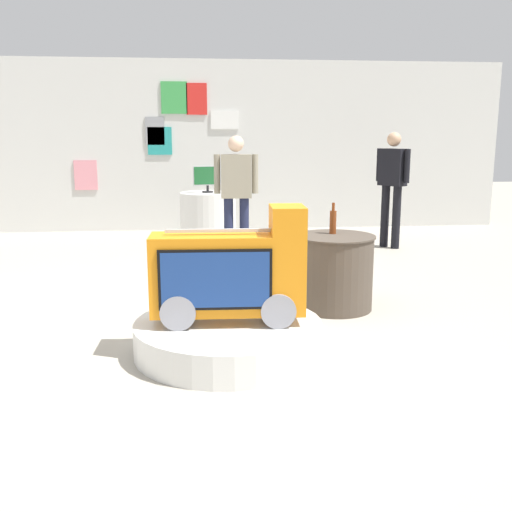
{
  "coord_description": "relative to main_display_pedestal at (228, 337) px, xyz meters",
  "views": [
    {
      "loc": [
        0.11,
        -4.84,
        1.63
      ],
      "look_at": [
        0.59,
        -0.18,
        0.66
      ],
      "focal_mm": 41.28,
      "sensor_mm": 36.0,
      "label": 1
    }
  ],
  "objects": [
    {
      "name": "novelty_firetruck_tv",
      "position": [
        0.02,
        -0.01,
        0.48
      ],
      "size": [
        1.15,
        0.44,
        0.88
      ],
      "color": "gray",
      "rests_on": "main_display_pedestal"
    },
    {
      "name": "bottle_on_side_table",
      "position": [
        1.07,
        1.18,
        0.7
      ],
      "size": [
        0.06,
        0.06,
        0.3
      ],
      "color": "brown",
      "rests_on": "side_table_round"
    },
    {
      "name": "ground_plane",
      "position": [
        -0.34,
        0.59,
        -0.12
      ],
      "size": [
        30.0,
        30.0,
        0.0
      ],
      "primitive_type": "plane",
      "color": "#A8A091"
    },
    {
      "name": "back_wall_display",
      "position": [
        -0.34,
        6.04,
        1.32
      ],
      "size": [
        10.99,
        0.13,
        2.87
      ],
      "color": "silver",
      "rests_on": "ground"
    },
    {
      "name": "tv_on_center_rear",
      "position": [
        -0.04,
        4.69,
        0.88
      ],
      "size": [
        0.43,
        0.17,
        0.4
      ],
      "color": "black",
      "rests_on": "display_pedestal_center_rear"
    },
    {
      "name": "main_display_pedestal",
      "position": [
        0.0,
        0.0,
        0.0
      ],
      "size": [
        1.43,
        1.43,
        0.24
      ],
      "primitive_type": "cylinder",
      "color": "silver",
      "rests_on": "ground"
    },
    {
      "name": "shopper_browsing_rear",
      "position": [
        2.6,
        4.03,
        0.86
      ],
      "size": [
        0.38,
        0.47,
        1.66
      ],
      "color": "black",
      "rests_on": "ground"
    },
    {
      "name": "shopper_browsing_near_truck",
      "position": [
        0.29,
        3.2,
        0.83
      ],
      "size": [
        0.56,
        0.21,
        1.62
      ],
      "color": "#1E233F",
      "rests_on": "ground"
    },
    {
      "name": "side_table_round",
      "position": [
        1.07,
        1.07,
        0.24
      ],
      "size": [
        0.76,
        0.76,
        0.71
      ],
      "color": "#4C4238",
      "rests_on": "ground"
    },
    {
      "name": "display_pedestal_center_rear",
      "position": [
        -0.04,
        4.69,
        0.26
      ],
      "size": [
        0.85,
        0.85,
        0.77
      ],
      "primitive_type": "cylinder",
      "color": "silver",
      "rests_on": "ground"
    }
  ]
}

